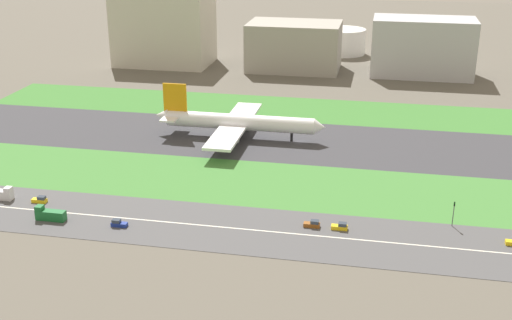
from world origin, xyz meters
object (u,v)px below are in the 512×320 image
at_px(car_1, 312,224).
at_px(hangar_building, 294,46).
at_px(truck_0, 0,194).
at_px(car_2, 340,227).
at_px(fuel_tank_centre, 410,43).
at_px(car_3, 119,223).
at_px(car_0, 40,200).
at_px(truck_1, 50,215).
at_px(airliner, 236,122).
at_px(terminal_building, 164,28).
at_px(fuel_tank_west, 344,41).
at_px(office_tower, 423,47).
at_px(traffic_light, 454,212).

distance_m(car_1, hangar_building, 185.06).
height_order(car_1, truck_0, truck_0).
height_order(car_2, fuel_tank_centre, fuel_tank_centre).
bearing_deg(car_3, truck_0, -13.52).
distance_m(car_0, fuel_tank_centre, 252.32).
relative_size(truck_1, hangar_building, 0.17).
height_order(airliner, truck_1, airliner).
bearing_deg(truck_1, fuel_tank_centre, -113.18).
distance_m(car_3, hangar_building, 193.43).
height_order(terminal_building, hangar_building, terminal_building).
bearing_deg(fuel_tank_west, truck_0, -110.54).
bearing_deg(fuel_tank_centre, truck_1, -113.18).
xyz_separation_m(car_3, truck_0, (-41.58, 10.00, 0.75)).
height_order(car_1, fuel_tank_west, fuel_tank_west).
bearing_deg(hangar_building, car_2, -77.89).
xyz_separation_m(car_3, terminal_building, (-51.03, 192.00, 18.79)).
relative_size(car_1, car_0, 1.00).
xyz_separation_m(terminal_building, office_tower, (137.49, 0.00, -5.17)).
relative_size(airliner, car_0, 14.77).
relative_size(airliner, terminal_building, 1.29).
distance_m(airliner, fuel_tank_west, 161.54).
xyz_separation_m(airliner, hangar_building, (5.58, 114.00, 6.18)).
relative_size(fuel_tank_west, fuel_tank_centre, 1.36).
xyz_separation_m(hangar_building, office_tower, (65.93, 0.00, 2.14)).
distance_m(truck_0, office_tower, 222.89).
bearing_deg(car_3, car_0, -19.20).
distance_m(airliner, office_tower, 134.83).
xyz_separation_m(truck_1, hangar_building, (40.75, 192.00, 10.74)).
height_order(truck_1, car_0, truck_1).
bearing_deg(truck_1, office_tower, -119.06).
xyz_separation_m(car_0, office_tower, (115.16, 182.00, 13.63)).
height_order(car_2, traffic_light, traffic_light).
bearing_deg(fuel_tank_centre, airliner, -112.63).
bearing_deg(truck_1, hangar_building, -101.98).
relative_size(airliner, office_tower, 1.28).
bearing_deg(terminal_building, airliner, -59.94).
bearing_deg(car_2, terminal_building, 121.29).
bearing_deg(truck_0, fuel_tank_west, 69.46).
height_order(car_1, fuel_tank_centre, fuel_tank_centre).
xyz_separation_m(airliner, car_1, (37.09, -68.00, -5.31)).
height_order(traffic_light, fuel_tank_centre, fuel_tank_centre).
height_order(hangar_building, fuel_tank_centre, hangar_building).
relative_size(truck_0, terminal_building, 0.17).
relative_size(hangar_building, fuel_tank_west, 1.89).
xyz_separation_m(airliner, office_tower, (71.51, 114.00, 8.32)).
bearing_deg(car_0, office_tower, 57.68).
relative_size(airliner, car_1, 14.77).
bearing_deg(hangar_building, office_tower, 0.00).
distance_m(truck_0, traffic_light, 131.28).
distance_m(terminal_building, fuel_tank_centre, 140.21).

